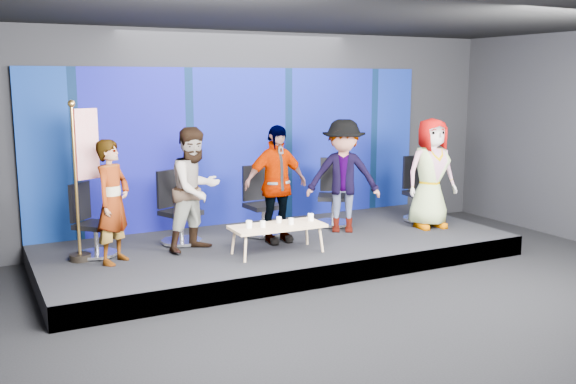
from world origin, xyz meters
name	(u,v)px	position (x,y,z in m)	size (l,w,h in m)	color
ground	(371,311)	(0.00, 0.00, 0.00)	(10.00, 10.00, 0.00)	black
room_walls	(376,105)	(0.00, 0.00, 2.43)	(10.02, 8.02, 3.51)	black
riser	(279,250)	(0.00, 2.50, 0.15)	(7.00, 3.00, 0.30)	black
backdrop	(241,146)	(0.00, 3.95, 1.60)	(7.00, 0.08, 2.60)	navy
chair_a	(92,232)	(-2.67, 2.87, 0.63)	(0.81, 0.81, 1.02)	silver
panelist_a	(113,202)	(-2.47, 2.41, 1.12)	(0.60, 0.39, 1.65)	black
chair_b	(178,220)	(-1.40, 3.02, 0.66)	(0.80, 0.80, 1.09)	silver
panelist_b	(195,189)	(-1.29, 2.53, 1.18)	(0.86, 0.67, 1.76)	black
chair_c	(262,212)	(-0.08, 2.94, 0.66)	(0.66, 0.66, 1.08)	silver
panelist_c	(276,184)	(-0.08, 2.43, 1.18)	(1.03, 0.43, 1.76)	black
chair_d	(333,203)	(1.29, 3.04, 0.66)	(0.86, 0.86, 1.11)	silver
panelist_d	(343,176)	(1.17, 2.55, 1.20)	(1.16, 0.67, 1.80)	black
chair_e	(420,200)	(2.78, 2.64, 0.66)	(0.69, 0.69, 1.11)	silver
panelist_e	(431,173)	(2.61, 2.16, 1.20)	(0.88, 0.57, 1.80)	black
coffee_table	(278,227)	(-0.33, 1.85, 0.67)	(1.33, 0.58, 0.41)	tan
mug_a	(249,224)	(-0.76, 1.87, 0.76)	(0.09, 0.09, 0.10)	white
mug_b	(263,224)	(-0.57, 1.82, 0.75)	(0.07, 0.07, 0.09)	white
mug_c	(279,220)	(-0.25, 1.97, 0.75)	(0.07, 0.07, 0.09)	white
mug_d	(291,221)	(-0.15, 1.80, 0.75)	(0.07, 0.07, 0.09)	white
mug_e	(311,217)	(0.21, 1.88, 0.76)	(0.09, 0.09, 0.10)	white
flag_stand	(83,176)	(-2.77, 2.75, 1.44)	(0.48, 0.29, 2.15)	black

